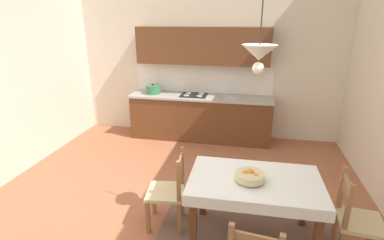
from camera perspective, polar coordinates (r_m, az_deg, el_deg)
ground_plane at (r=3.84m, az=-4.81°, el=-19.73°), size 5.85×6.68×0.10m
wall_back at (r=6.04m, az=3.15°, el=16.02°), size 5.85×0.12×4.07m
kitchen_cabinetry at (r=5.90m, az=1.70°, el=4.37°), size 2.82×0.63×2.20m
dining_table at (r=3.30m, az=11.94°, el=-13.09°), size 1.40×0.90×0.75m
dining_chair_window_side at (r=3.52m, az=29.11°, el=-16.54°), size 0.46×0.46×0.93m
dining_chair_tv_side at (r=3.55m, az=-4.46°, el=-13.56°), size 0.47×0.47×0.93m
fruit_bowl at (r=3.15m, az=11.06°, el=-10.57°), size 0.30×0.30×0.12m
pendant_lamp at (r=2.79m, az=12.84°, el=12.37°), size 0.32×0.32×0.80m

